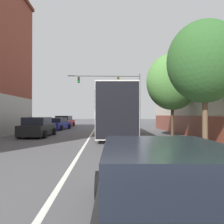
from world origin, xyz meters
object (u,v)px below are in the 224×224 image
bus (116,110)px  street_tree_far (172,82)px  parked_car_left_mid (38,127)px  parked_car_left_near (57,124)px  parked_car_left_far (64,122)px  street_tree_near (205,62)px  hatchback_foreground (169,196)px  traffic_signal_gantry (119,88)px

bus → street_tree_far: bearing=-117.5°
parked_car_left_mid → street_tree_far: bearing=-93.4°
parked_car_left_near → parked_car_left_far: 5.36m
parked_car_left_far → street_tree_near: bearing=-146.3°
bus → parked_car_left_mid: 6.26m
hatchback_foreground → street_tree_far: street_tree_far is taller
parked_car_left_near → street_tree_far: street_tree_far is taller
traffic_signal_gantry → street_tree_far: 13.81m
parked_car_left_mid → parked_car_left_far: bearing=3.1°
hatchback_foreground → parked_car_left_far: size_ratio=0.99×
parked_car_left_near → street_tree_far: 13.53m
street_tree_far → parked_car_left_far: bearing=126.8°
hatchback_foreground → parked_car_left_near: bearing=18.1°
traffic_signal_gantry → street_tree_near: size_ratio=1.52×
hatchback_foreground → parked_car_left_far: 27.23m
traffic_signal_gantry → street_tree_near: (3.09, -18.37, -0.88)m
parked_car_left_mid → street_tree_near: size_ratio=0.65×
parked_car_left_far → traffic_signal_gantry: (7.25, -0.26, 4.49)m
parked_car_left_mid → traffic_signal_gantry: (6.91, 12.57, 4.50)m
parked_car_left_far → street_tree_near: street_tree_near is taller
hatchback_foreground → parked_car_left_mid: parked_car_left_mid is taller
traffic_signal_gantry → street_tree_far: (3.01, -13.43, -1.15)m
parked_car_left_near → parked_car_left_mid: bearing=-171.2°
parked_car_left_mid → traffic_signal_gantry: bearing=-27.2°
parked_car_left_far → street_tree_near: 21.62m
parked_car_left_near → traffic_signal_gantry: (7.09, 5.10, 4.56)m
hatchback_foreground → parked_car_left_near: (-5.97, 21.18, 0.02)m
hatchback_foreground → street_tree_near: bearing=-25.7°
bus → parked_car_left_far: 13.08m
parked_car_left_far → traffic_signal_gantry: traffic_signal_gantry is taller
street_tree_far → hatchback_foreground: bearing=-107.8°
parked_car_left_mid → street_tree_near: street_tree_near is taller
parked_car_left_near → hatchback_foreground: bearing=-156.8°
bus → hatchback_foreground: size_ratio=2.58×
bus → traffic_signal_gantry: size_ratio=1.26×
street_tree_near → street_tree_far: (-0.08, 4.95, -0.27)m
traffic_signal_gantry → street_tree_near: traffic_signal_gantry is taller
bus → street_tree_near: bearing=-148.2°
street_tree_far → street_tree_near: bearing=-89.1°
bus → traffic_signal_gantry: bearing=-2.4°
traffic_signal_gantry → parked_car_left_mid: bearing=-118.8°
street_tree_far → bus: bearing=149.9°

